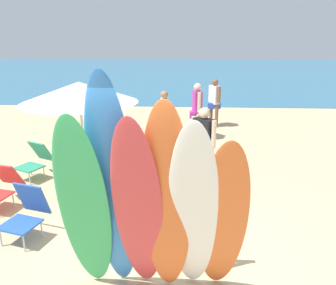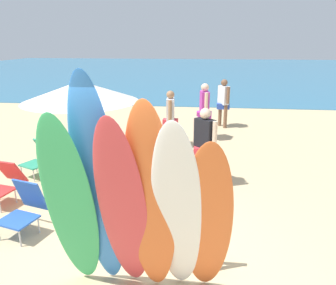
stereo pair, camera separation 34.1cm
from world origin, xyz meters
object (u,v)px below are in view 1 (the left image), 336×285
Objects in this scene: surfboard_orange_3 at (167,208)px; beachgoer_midbeach at (164,115)px; beachgoer_photographing at (203,141)px; surfboard_red_2 at (139,213)px; beach_chair_blue at (27,211)px; beach_chair_striped at (1,185)px; surfboard_blue_1 at (113,193)px; surfboard_white_4 at (193,215)px; beach_chair_red at (36,159)px; beachgoer_near_rack at (197,107)px; surfboard_rack at (158,231)px; beach_umbrella at (79,92)px; beachgoer_by_water at (214,99)px; surfboard_green_0 at (85,211)px; surfboard_orange_5 at (222,223)px.

surfboard_orange_3 reaches higher than beachgoer_midbeach.
surfboard_red_2 is at bearing 117.32° from beachgoer_photographing.
beach_chair_blue reaches higher than beach_chair_striped.
surfboard_blue_1 reaches higher than surfboard_red_2.
beach_chair_red is at bearing 138.72° from surfboard_white_4.
surfboard_blue_1 is 5.69m from beachgoer_midbeach.
surfboard_red_2 is 1.39× the size of beachgoer_near_rack.
beach_chair_blue is (-1.90, 1.19, -0.71)m from surfboard_red_2.
surfboard_rack is 1.12× the size of beachgoer_near_rack.
beachgoer_photographing is at bearing 16.55° from beach_umbrella.
beachgoer_by_water is at bearing -55.56° from beachgoer_photographing.
beach_umbrella reaches higher than beach_chair_blue.
beach_chair_striped is at bearing 153.40° from surfboard_rack.
beach_umbrella is (-2.24, -3.94, 1.03)m from beachgoer_near_rack.
surfboard_blue_1 is 0.34m from surfboard_red_2.
beach_chair_red is (-3.36, 3.41, -0.71)m from surfboard_white_4.
surfboard_rack is 1.08m from surfboard_blue_1.
beachgoer_near_rack is 1.07× the size of beachgoer_midbeach.
beach_chair_striped is (-4.27, -6.05, -0.53)m from beachgoer_by_water.
surfboard_green_0 is 1.39× the size of beachgoer_near_rack.
surfboard_green_0 is at bearing 157.34° from beachgoer_near_rack.
surfboard_green_0 is 1.46× the size of beachgoer_photographing.
beach_chair_red reaches higher than beach_chair_striped.
beachgoer_midbeach is (-0.12, 5.73, -0.22)m from surfboard_red_2.
surfboard_green_0 reaches higher than surfboard_white_4.
beach_umbrella is (-2.32, 2.59, 0.98)m from surfboard_orange_5.
beachgoer_midbeach is 4.55m from beach_chair_striped.
surfboard_white_4 is 2.67× the size of beach_chair_red.
surfboard_orange_5 is at bearing 132.54° from beachgoer_photographing.
beachgoer_photographing reaches higher than beach_chair_striped.
surfboard_rack is 2.13m from beach_chair_blue.
surfboard_green_0 is 1.11× the size of surfboard_orange_5.
surfboard_orange_3 is 1.50× the size of beachgoer_by_water.
beachgoer_photographing is at bearing 29.41° from beach_chair_striped.
beachgoer_photographing is (0.69, 2.69, 0.41)m from surfboard_rack.
beachgoer_photographing is (1.12, 3.25, -0.40)m from surfboard_blue_1.
beach_chair_red is 0.40× the size of beach_umbrella.
surfboard_white_4 reaches higher than beach_umbrella.
beachgoer_photographing is at bearing 89.55° from surfboard_white_4.
beachgoer_photographing is (0.26, 3.30, -0.20)m from surfboard_white_4.
beachgoer_midbeach is at bearing 83.62° from beach_chair_blue.
surfboard_orange_5 reaches higher than beach_chair_blue.
beachgoer_midbeach reaches higher than beach_chair_blue.
surfboard_blue_1 reaches higher than surfboard_green_0.
beach_umbrella is (-1.57, 2.01, 1.49)m from surfboard_rack.
surfboard_orange_3 is 2.62m from beach_chair_blue.
surfboard_red_2 is at bearing -177.88° from surfboard_orange_3.
beachgoer_by_water reaches higher than surfboard_rack.
surfboard_red_2 is 2.69× the size of beach_chair_red.
surfboard_orange_5 is 3.61m from beach_umbrella.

